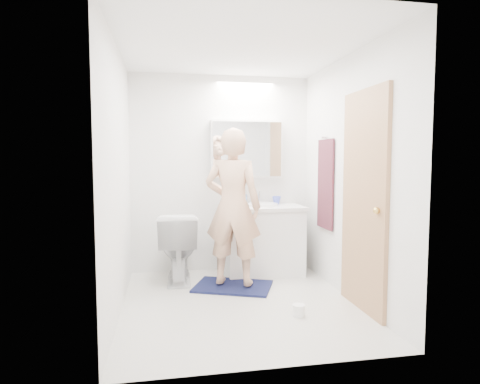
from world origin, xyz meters
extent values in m
plane|color=silver|center=(0.00, 0.00, 0.00)|extent=(2.50, 2.50, 0.00)
plane|color=white|center=(0.00, 0.00, 2.40)|extent=(2.50, 2.50, 0.00)
plane|color=white|center=(0.00, 1.25, 1.20)|extent=(2.50, 0.00, 2.50)
plane|color=white|center=(0.00, -1.25, 1.20)|extent=(2.50, 0.00, 2.50)
plane|color=white|center=(-1.10, 0.00, 1.20)|extent=(0.00, 2.50, 2.50)
plane|color=white|center=(1.10, 0.00, 1.20)|extent=(0.00, 2.50, 2.50)
cube|color=white|center=(0.47, 0.96, 0.39)|extent=(0.90, 0.55, 0.78)
cube|color=silver|center=(0.47, 0.96, 0.80)|extent=(0.95, 0.58, 0.04)
cylinder|color=white|center=(0.47, 0.99, 0.84)|extent=(0.36, 0.36, 0.03)
cylinder|color=silver|center=(0.47, 1.19, 0.90)|extent=(0.02, 0.02, 0.16)
cube|color=white|center=(0.30, 1.18, 1.50)|extent=(0.88, 0.14, 0.70)
cube|color=silver|center=(0.30, 1.10, 1.50)|extent=(0.84, 0.01, 0.66)
imported|color=white|center=(-0.55, 0.85, 0.39)|extent=(0.47, 0.79, 0.79)
cube|color=#13143C|center=(0.02, 0.48, 0.01)|extent=(0.95, 0.81, 0.02)
imported|color=#E2AC87|center=(0.02, 0.48, 0.87)|extent=(0.71, 0.59, 1.65)
cube|color=#AB7B55|center=(1.08, -0.35, 1.00)|extent=(0.04, 0.80, 2.00)
sphere|color=gold|center=(1.04, -0.65, 0.95)|extent=(0.06, 0.06, 0.06)
cube|color=#121E39|center=(1.08, 0.55, 1.10)|extent=(0.02, 0.42, 1.00)
cylinder|color=silver|center=(1.07, 0.55, 1.62)|extent=(0.07, 0.02, 0.02)
imported|color=#CCC684|center=(0.19, 1.11, 0.94)|extent=(0.13, 0.13, 0.25)
imported|color=#527CB1|center=(0.26, 1.15, 0.91)|extent=(0.10, 0.10, 0.18)
imported|color=#4656D3|center=(0.67, 1.12, 0.87)|extent=(0.12, 0.12, 0.10)
cylinder|color=white|center=(0.45, -0.41, 0.05)|extent=(0.11, 0.11, 0.10)
camera|label=1|loc=(-0.69, -3.75, 1.37)|focal=30.48mm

